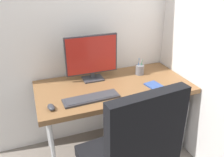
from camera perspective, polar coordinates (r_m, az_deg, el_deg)
The scene contains 10 objects.
ground_plane at distance 2.45m, azimuth 0.38°, elevation -17.00°, with size 8.00×8.00×0.00m, color slate.
wall_back at distance 2.17m, azimuth -3.19°, elevation 18.69°, with size 2.54×0.04×2.80m, color white.
wall_side_right at distance 2.06m, azimuth 21.97°, elevation 16.63°, with size 0.04×1.86×2.80m, color white.
desk at distance 2.05m, azimuth 0.44°, elevation -2.78°, with size 1.36×0.68×0.73m.
filing_cabinet at distance 2.44m, azimuth 10.67°, elevation -9.37°, with size 0.38×0.53×0.56m.
monitor at distance 2.07m, azimuth -5.10°, elevation 5.50°, with size 0.48×0.15×0.42m.
keyboard at distance 1.82m, azimuth -5.20°, elevation -4.92°, with size 0.45×0.15×0.02m.
mouse at distance 1.74m, azimuth -15.01°, elevation -6.95°, with size 0.05×0.09×0.03m, color #333338.
pen_holder at distance 2.24m, azimuth 6.96°, elevation 2.25°, with size 0.08×0.08×0.16m.
notebook at distance 2.03m, azimuth 10.87°, elevation -1.97°, with size 0.12×0.19×0.01m, color #334C8C.
Camera 1 is at (-0.66, -1.69, 1.65)m, focal length 36.49 mm.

